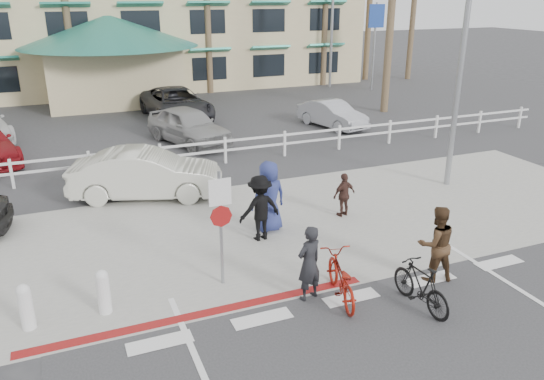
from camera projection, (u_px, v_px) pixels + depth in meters
name	position (u px, v px, depth m)	size (l,w,h in m)	color
ground	(366.00, 313.00, 10.55)	(140.00, 140.00, 0.00)	#333335
bike_path	(431.00, 376.00, 8.81)	(12.00, 16.00, 0.01)	#333335
sidewalk_plaza	(278.00, 226.00, 14.44)	(22.00, 7.00, 0.01)	gray
cross_street	(232.00, 181.00, 17.91)	(40.00, 5.00, 0.01)	#333335
parking_lot	(172.00, 121.00, 26.14)	(50.00, 16.00, 0.01)	#333335
curb_red	(204.00, 314.00, 10.52)	(7.00, 0.25, 0.02)	maroon
rail_fence	(228.00, 150.00, 19.65)	(29.40, 0.16, 1.00)	silver
sign_post	(221.00, 223.00, 11.13)	(0.50, 0.10, 2.90)	gray
bollard_0	(103.00, 292.00, 10.41)	(0.26, 0.26, 0.95)	silver
bollard_1	(26.00, 307.00, 9.91)	(0.26, 0.26, 0.95)	silver
streetlight_0	(463.00, 45.00, 16.04)	(0.60, 2.00, 9.00)	gray
streetlight_1	(332.00, 13.00, 33.94)	(0.60, 2.00, 9.50)	gray
info_sign	(374.00, 46.00, 33.60)	(1.20, 0.16, 5.60)	navy
bike_red	(340.00, 278.00, 10.89)	(0.64, 1.84, 0.97)	maroon
rider_red	(309.00, 263.00, 10.78)	(0.60, 0.39, 1.64)	black
bike_black	(421.00, 286.00, 10.58)	(0.46, 1.64, 0.99)	black
rider_black	(436.00, 244.00, 11.50)	(0.85, 0.66, 1.74)	#422C1A
pedestrian_a	(260.00, 208.00, 13.42)	(1.12, 0.64, 1.73)	black
pedestrian_child	(344.00, 195.00, 14.92)	(0.75, 0.31, 1.28)	#3E251E
pedestrian_b	(269.00, 197.00, 13.89)	(0.94, 0.61, 1.93)	navy
car_white_sedan	(146.00, 174.00, 16.26)	(1.60, 4.59, 1.51)	beige
lot_car_2	(189.00, 126.00, 22.13)	(1.80, 4.48, 1.53)	gray
lot_car_3	(332.00, 114.00, 24.86)	(1.31, 3.75, 1.23)	#9C9DA5
lot_car_5	(176.00, 104.00, 26.43)	(2.55, 5.53, 1.54)	#242429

